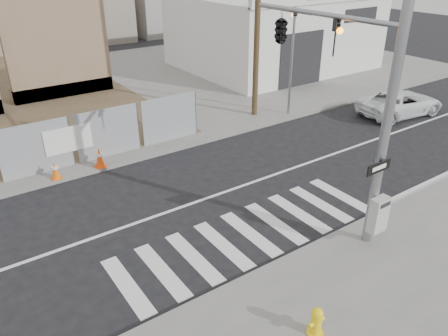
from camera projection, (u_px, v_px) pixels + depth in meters
ground at (206, 199)px, 15.05m from camera, size 100.00×100.00×0.00m
sidewalk_far at (75, 96)px, 25.27m from camera, size 50.00×20.00×0.12m
signal_pole at (313, 62)px, 12.67m from camera, size 0.96×5.87×7.00m
far_signal_pole at (293, 47)px, 20.92m from camera, size 0.16×0.20×5.60m
concrete_wall_right at (56, 38)px, 23.58m from camera, size 5.50×1.30×8.00m
auto_shop at (273, 31)px, 30.53m from camera, size 12.00×10.20×5.95m
utility_pole_right at (258, 9)px, 20.04m from camera, size 1.60×0.28×10.00m
fire_hydrant at (316, 321)px, 9.51m from camera, size 0.43×0.38×0.71m
suv at (401, 103)px, 22.33m from camera, size 4.89×2.73×1.29m
traffic_cone_c at (55, 170)px, 15.98m from camera, size 0.38×0.38×0.70m
traffic_cone_d at (100, 158)px, 16.82m from camera, size 0.52×0.52×0.80m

